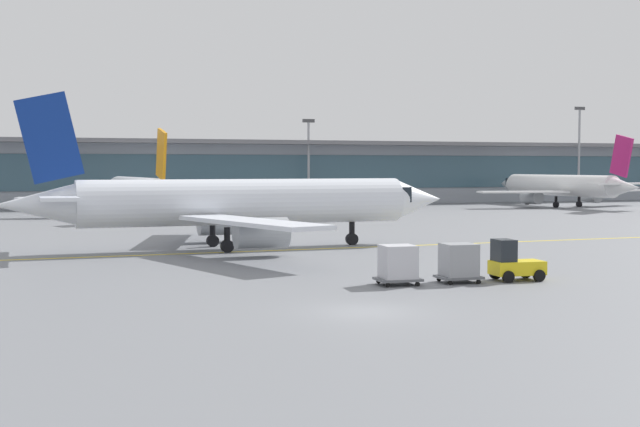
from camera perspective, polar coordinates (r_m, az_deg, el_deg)
ground_plane at (r=33.59m, az=3.05°, el=-6.66°), size 400.00×400.00×0.00m
taxiway_centreline_stripe at (r=57.27m, az=-4.57°, el=-2.56°), size 109.98×2.74×0.01m
terminal_concourse at (r=124.03m, az=-13.18°, el=2.74°), size 215.75×11.00×9.60m
gate_airplane_1 at (r=100.65m, az=-12.27°, el=1.53°), size 27.37×29.58×9.79m
gate_airplane_2 at (r=124.63m, az=16.07°, el=1.81°), size 27.85×30.01×9.94m
taxiing_regional_jet at (r=58.88m, az=-5.45°, el=0.69°), size 31.97×29.78×10.61m
baggage_tug at (r=43.51m, az=12.97°, el=-3.29°), size 2.70×1.78×2.10m
cargo_dolly_lead at (r=42.20m, az=9.39°, el=-3.23°), size 2.21×1.75×1.94m
cargo_dolly_trailing at (r=41.01m, az=5.31°, el=-3.39°), size 2.21×1.75×1.94m
apron_light_mast_2 at (r=123.62m, az=-0.78°, el=3.80°), size 1.80×0.36×12.70m
apron_light_mast_3 at (r=143.02m, az=17.17°, el=4.13°), size 1.80×0.36×15.41m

